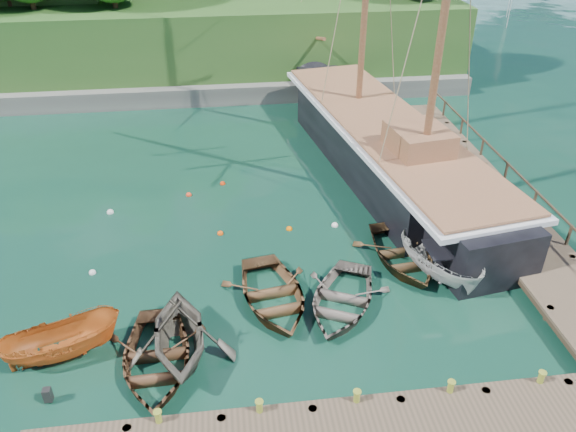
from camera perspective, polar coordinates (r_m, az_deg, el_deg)
The scene contains 22 objects.
ground at distance 22.02m, azimuth -1.35°, elevation -9.60°, with size 160.00×160.00×0.00m, color #0E3121.
dock_east at distance 30.31m, azimuth 19.32°, elevation 2.18°, with size 3.20×24.00×1.10m.
bollard_1 at distance 18.48m, azimuth -2.85°, elevation -20.34°, with size 0.26×0.26×0.45m, color olive.
bollard_2 at distance 18.81m, azimuth 6.84°, elevation -19.32°, with size 0.26×0.26×0.45m, color olive.
bollard_3 at distance 19.60m, azimuth 15.83°, elevation -17.90°, with size 0.26×0.26×0.45m, color olive.
bollard_4 at distance 20.80m, azimuth 23.83°, elevation -16.26°, with size 0.26×0.26×0.45m, color olive.
rowboat_0 at distance 20.46m, azimuth -13.18°, elevation -14.70°, with size 3.48×4.88×1.01m, color #513520.
rowboat_1 at distance 20.70m, azimuth -10.76°, elevation -13.67°, with size 3.86×4.48×2.36m, color #5B564A.
rowboat_2 at distance 22.37m, azimuth -1.56°, elevation -8.81°, with size 3.53×4.95×1.02m, color brown.
rowboat_3 at distance 22.27m, azimuth 5.36°, elevation -9.19°, with size 3.38×4.73×0.98m, color #645B52.
rowboat_4 at distance 24.99m, azimuth 11.43°, elevation -4.51°, with size 3.45×4.83×1.00m, color brown.
motorboat_orange at distance 21.75m, azimuth -21.60°, elevation -13.09°, with size 1.54×4.09×1.58m, color #BE5E20.
cabin_boat_white at distance 24.45m, azimuth 14.96°, elevation -5.98°, with size 1.65×4.39×1.70m, color silver.
schooner at distance 31.81m, azimuth 9.85°, elevation 6.57°, with size 8.48×28.67×21.30m.
mooring_buoy_0 at distance 25.22m, azimuth -19.24°, elevation -5.51°, with size 0.30×0.30×0.30m, color silver.
mooring_buoy_1 at distance 26.42m, azimuth -6.89°, elevation -1.83°, with size 0.29×0.29×0.29m, color #EB4C08.
mooring_buoy_2 at distance 26.55m, azimuth 0.13°, elevation -1.37°, with size 0.30×0.30×0.30m, color #FB6D01.
mooring_buoy_3 at distance 26.90m, azimuth 4.77°, elevation -1.00°, with size 0.32×0.32×0.32m, color white.
mooring_buoy_4 at distance 29.75m, azimuth -10.04°, elevation 2.07°, with size 0.31×0.31×0.31m, color red.
mooring_buoy_5 at distance 30.57m, azimuth -6.66°, elevation 3.24°, with size 0.29×0.29×0.29m, color red.
mooring_buoy_6 at distance 29.17m, azimuth -17.60°, elevation 0.31°, with size 0.34×0.34×0.34m, color silver.
headland at distance 49.90m, azimuth -21.48°, elevation 19.54°, with size 51.00×19.31×12.90m.
Camera 1 is at (-1.56, -16.37, 14.64)m, focal length 35.00 mm.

